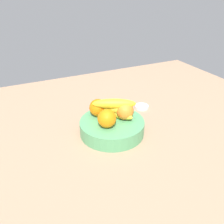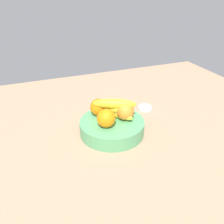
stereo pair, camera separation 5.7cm
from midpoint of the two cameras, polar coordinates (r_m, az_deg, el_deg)
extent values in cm
cube|color=#A27E62|center=(97.49, -2.25, -6.05)|extent=(180.00, 140.00, 3.00)
cylinder|color=#539E66|center=(95.92, -1.71, -3.59)|extent=(25.50, 25.50, 5.62)
sphere|color=orange|center=(89.23, -3.06, -1.57)|extent=(7.03, 7.03, 7.03)
sphere|color=orange|center=(94.40, 1.27, 0.29)|extent=(7.03, 7.03, 7.03)
sphere|color=orange|center=(96.97, -5.03, 1.00)|extent=(7.03, 7.03, 7.03)
ellipsoid|color=yellow|center=(96.68, -1.12, 0.01)|extent=(11.78, 16.79, 4.00)
ellipsoid|color=yellow|center=(95.19, -1.90, 1.01)|extent=(14.89, 14.81, 4.00)
ellipsoid|color=yellow|center=(93.30, -1.25, 1.93)|extent=(17.08, 10.86, 4.00)
cylinder|color=silver|center=(116.13, 5.65, 1.23)|extent=(6.50, 6.50, 1.33)
camera|label=1|loc=(0.03, -91.77, -0.98)|focal=38.64mm
camera|label=2|loc=(0.03, 88.23, 0.98)|focal=38.64mm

